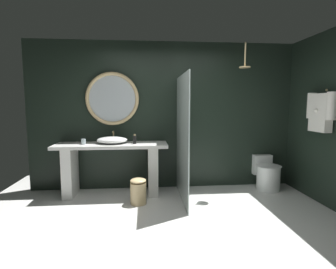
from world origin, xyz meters
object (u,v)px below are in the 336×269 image
at_px(waste_bin, 138,191).
at_px(soap_dispenser, 135,140).
at_px(round_wall_mirror, 112,99).
at_px(vessel_sink, 112,140).
at_px(rain_shower_head, 245,64).
at_px(toilet, 267,175).
at_px(tumbler_cup, 83,142).
at_px(hanging_bathrobe, 321,110).

bearing_deg(waste_bin, soap_dispenser, 97.80).
bearing_deg(round_wall_mirror, vessel_sink, -87.35).
height_order(soap_dispenser, rain_shower_head, rain_shower_head).
relative_size(soap_dispenser, toilet, 0.27).
height_order(tumbler_cup, waste_bin, tumbler_cup).
xyz_separation_m(soap_dispenser, waste_bin, (0.06, -0.42, -0.74)).
relative_size(round_wall_mirror, rain_shower_head, 2.28).
height_order(vessel_sink, hanging_bathrobe, hanging_bathrobe).
xyz_separation_m(vessel_sink, soap_dispenser, (0.38, -0.07, 0.01)).
relative_size(round_wall_mirror, waste_bin, 2.30).
height_order(tumbler_cup, soap_dispenser, soap_dispenser).
xyz_separation_m(tumbler_cup, rain_shower_head, (2.62, -0.13, 1.25)).
bearing_deg(waste_bin, toilet, 12.52).
bearing_deg(hanging_bathrobe, tumbler_cup, 169.47).
xyz_separation_m(tumbler_cup, hanging_bathrobe, (3.59, -0.67, 0.52)).
relative_size(tumbler_cup, rain_shower_head, 0.22).
bearing_deg(tumbler_cup, soap_dispenser, -0.89).
xyz_separation_m(round_wall_mirror, rain_shower_head, (2.17, -0.44, 0.55)).
bearing_deg(vessel_sink, toilet, 0.30).
bearing_deg(tumbler_cup, toilet, 1.35).
xyz_separation_m(hanging_bathrobe, waste_bin, (-2.70, 0.24, -1.23)).
relative_size(vessel_sink, soap_dispenser, 3.17).
bearing_deg(round_wall_mirror, hanging_bathrobe, -17.25).
distance_m(vessel_sink, rain_shower_head, 2.50).
bearing_deg(soap_dispenser, waste_bin, -82.20).
xyz_separation_m(tumbler_cup, toilet, (3.17, 0.08, -0.65)).
height_order(tumbler_cup, toilet, tumbler_cup).
relative_size(soap_dispenser, hanging_bathrobe, 0.25).
relative_size(soap_dispenser, rain_shower_head, 0.39).
bearing_deg(rain_shower_head, tumbler_cup, 177.11).
bearing_deg(vessel_sink, tumbler_cup, -172.41).
distance_m(soap_dispenser, round_wall_mirror, 0.84).
relative_size(soap_dispenser, waste_bin, 0.40).
height_order(soap_dispenser, hanging_bathrobe, hanging_bathrobe).
bearing_deg(toilet, vessel_sink, -179.70).
relative_size(vessel_sink, rain_shower_head, 1.25).
distance_m(tumbler_cup, round_wall_mirror, 0.88).
bearing_deg(tumbler_cup, rain_shower_head, -2.89).
relative_size(rain_shower_head, toilet, 0.70).
bearing_deg(soap_dispenser, round_wall_mirror, 140.25).
height_order(vessel_sink, soap_dispenser, vessel_sink).
height_order(hanging_bathrobe, toilet, hanging_bathrobe).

